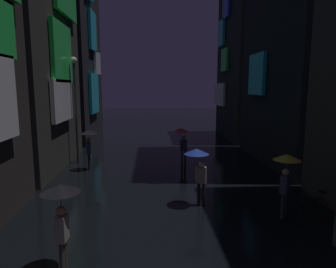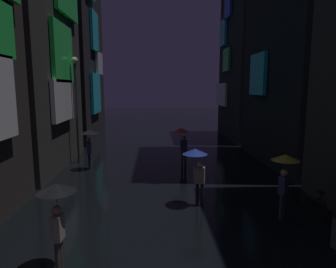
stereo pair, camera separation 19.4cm
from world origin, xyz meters
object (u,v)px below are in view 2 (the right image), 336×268
pedestrian_midstreet_centre_blue (197,161)px  pedestrian_far_right_red (182,136)px  pedestrian_near_crossing_black (57,204)px  bicycle_parked_at_storefront (309,202)px  streetlamp_left_far (76,98)px  pedestrian_foreground_left_black (89,138)px  pedestrian_midstreet_left_yellow (285,168)px

pedestrian_midstreet_centre_blue → pedestrian_far_right_red: bearing=90.1°
pedestrian_near_crossing_black → bicycle_parked_at_storefront: 8.18m
pedestrian_near_crossing_black → streetlamp_left_far: size_ratio=0.36×
pedestrian_foreground_left_black → bicycle_parked_at_storefront: pedestrian_foreground_left_black is taller
pedestrian_midstreet_centre_blue → bicycle_parked_at_storefront: (3.78, -0.86, -1.28)m
pedestrian_far_right_red → bicycle_parked_at_storefront: pedestrian_far_right_red is taller
pedestrian_near_crossing_black → pedestrian_midstreet_left_yellow: size_ratio=1.00×
pedestrian_midstreet_left_yellow → pedestrian_far_right_red: bearing=112.5°
bicycle_parked_at_storefront → streetlamp_left_far: bearing=142.3°
pedestrian_midstreet_centre_blue → pedestrian_foreground_left_black: size_ratio=1.00×
pedestrian_near_crossing_black → pedestrian_far_right_red: (3.73, 9.28, 0.00)m
pedestrian_near_crossing_black → streetlamp_left_far: 10.75m
pedestrian_far_right_red → streetlamp_left_far: bearing=169.6°
pedestrian_far_right_red → streetlamp_left_far: streetlamp_left_far is taller
pedestrian_near_crossing_black → bicycle_parked_at_storefront: (7.53, 2.93, -1.28)m
pedestrian_near_crossing_black → pedestrian_foreground_left_black: bearing=97.3°
pedestrian_foreground_left_black → bicycle_parked_at_storefront: bearing=-34.4°
pedestrian_foreground_left_black → bicycle_parked_at_storefront: (8.66, -5.92, -1.28)m
pedestrian_midstreet_centre_blue → streetlamp_left_far: 9.00m
pedestrian_midstreet_centre_blue → pedestrian_midstreet_left_yellow: bearing=-22.1°
pedestrian_far_right_red → pedestrian_midstreet_centre_blue: bearing=-89.9°
pedestrian_midstreet_left_yellow → pedestrian_midstreet_centre_blue: bearing=157.9°
pedestrian_near_crossing_black → pedestrian_far_right_red: size_ratio=1.00×
streetlamp_left_far → pedestrian_far_right_red: bearing=-10.4°
pedestrian_midstreet_centre_blue → streetlamp_left_far: bearing=131.5°
pedestrian_far_right_red → bicycle_parked_at_storefront: (3.79, -6.36, -1.28)m
pedestrian_midstreet_left_yellow → pedestrian_near_crossing_black: bearing=-157.6°
pedestrian_near_crossing_black → pedestrian_midstreet_centre_blue: 5.32m
pedestrian_foreground_left_black → streetlamp_left_far: streetlamp_left_far is taller
pedestrian_near_crossing_black → pedestrian_midstreet_centre_blue: (3.74, 3.78, 0.00)m
pedestrian_midstreet_centre_blue → pedestrian_far_right_red: 5.50m
pedestrian_near_crossing_black → pedestrian_midstreet_left_yellow: same height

